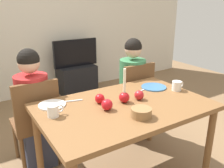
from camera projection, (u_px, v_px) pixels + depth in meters
back_wall at (33, 18)px, 3.89m from camera, size 6.40×0.10×2.60m
dining_table at (125, 114)px, 2.02m from camera, size 1.40×0.90×0.75m
chair_left at (36, 119)px, 2.26m from camera, size 0.40×0.40×0.90m
chair_right at (133, 95)px, 2.83m from camera, size 0.40×0.40×0.90m
person_left_child at (34, 112)px, 2.27m from camera, size 0.30×0.30×1.17m
person_right_child at (132, 90)px, 2.84m from camera, size 0.30×0.30×1.17m
tv_stand at (77, 79)px, 4.29m from camera, size 0.64×0.40×0.48m
tv at (76, 53)px, 4.14m from camera, size 0.79×0.05×0.46m
candle_centerpiece at (124, 95)px, 2.01m from camera, size 0.09×0.09×0.29m
plate_left at (52, 105)px, 1.97m from camera, size 0.22×0.22×0.01m
plate_right at (154, 87)px, 2.37m from camera, size 0.24×0.24×0.01m
mug_left at (53, 111)px, 1.77m from camera, size 0.13×0.08×0.09m
mug_right at (177, 86)px, 2.29m from camera, size 0.13×0.09×0.09m
fork_left at (72, 101)px, 2.05m from camera, size 0.18×0.06×0.01m
fork_right at (141, 91)px, 2.28m from camera, size 0.18×0.05×0.01m
bowl_walnuts at (141, 113)px, 1.77m from camera, size 0.15×0.15×0.07m
apple_near_candle at (100, 99)px, 2.00m from camera, size 0.08×0.08×0.08m
apple_by_left_plate at (139, 95)px, 2.07m from camera, size 0.08×0.08×0.08m
apple_by_right_mug at (107, 105)px, 1.88m from camera, size 0.09×0.09×0.09m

